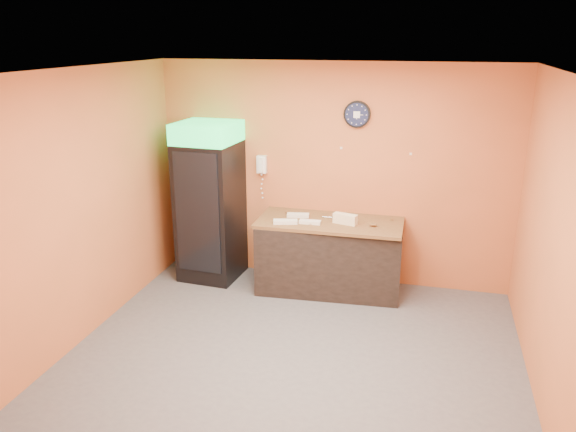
% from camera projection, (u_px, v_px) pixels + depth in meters
% --- Properties ---
extents(floor, '(4.50, 4.50, 0.00)m').
position_uv_depth(floor, '(294.00, 354.00, 5.70)').
color(floor, '#47474C').
rests_on(floor, ground).
extents(back_wall, '(4.50, 0.02, 2.80)m').
position_uv_depth(back_wall, '(333.00, 175.00, 7.11)').
color(back_wall, '#C76638').
rests_on(back_wall, floor).
extents(left_wall, '(0.02, 4.00, 2.80)m').
position_uv_depth(left_wall, '(84.00, 207.00, 5.80)').
color(left_wall, '#C76638').
rests_on(left_wall, floor).
extents(right_wall, '(0.02, 4.00, 2.80)m').
position_uv_depth(right_wall, '(554.00, 246.00, 4.73)').
color(right_wall, '#C76638').
rests_on(right_wall, floor).
extents(ceiling, '(4.50, 4.00, 0.02)m').
position_uv_depth(ceiling, '(295.00, 71.00, 4.83)').
color(ceiling, white).
rests_on(ceiling, back_wall).
extents(beverage_cooler, '(0.77, 0.78, 2.06)m').
position_uv_depth(beverage_cooler, '(209.00, 204.00, 7.23)').
color(beverage_cooler, black).
rests_on(beverage_cooler, floor).
extents(prep_counter, '(1.80, 0.89, 0.88)m').
position_uv_depth(prep_counter, '(329.00, 257.00, 7.03)').
color(prep_counter, black).
rests_on(prep_counter, floor).
extents(wall_clock, '(0.33, 0.06, 0.33)m').
position_uv_depth(wall_clock, '(357.00, 114.00, 6.77)').
color(wall_clock, black).
rests_on(wall_clock, back_wall).
extents(wall_phone, '(0.12, 0.11, 0.23)m').
position_uv_depth(wall_phone, '(262.00, 164.00, 7.25)').
color(wall_phone, white).
rests_on(wall_phone, back_wall).
extents(butcher_paper, '(1.78, 0.86, 0.04)m').
position_uv_depth(butcher_paper, '(330.00, 222.00, 6.89)').
color(butcher_paper, brown).
rests_on(butcher_paper, prep_counter).
extents(sub_roll_stack, '(0.31, 0.17, 0.12)m').
position_uv_depth(sub_roll_stack, '(345.00, 219.00, 6.76)').
color(sub_roll_stack, beige).
rests_on(sub_roll_stack, butcher_paper).
extents(wrapped_sandwich_left, '(0.31, 0.19, 0.04)m').
position_uv_depth(wrapped_sandwich_left, '(285.00, 222.00, 6.78)').
color(wrapped_sandwich_left, silver).
rests_on(wrapped_sandwich_left, butcher_paper).
extents(wrapped_sandwich_mid, '(0.26, 0.11, 0.04)m').
position_uv_depth(wrapped_sandwich_mid, '(310.00, 222.00, 6.78)').
color(wrapped_sandwich_mid, silver).
rests_on(wrapped_sandwich_mid, butcher_paper).
extents(wrapped_sandwich_right, '(0.29, 0.16, 0.04)m').
position_uv_depth(wrapped_sandwich_right, '(298.00, 215.00, 7.03)').
color(wrapped_sandwich_right, silver).
rests_on(wrapped_sandwich_right, butcher_paper).
extents(kitchen_tool, '(0.06, 0.06, 0.06)m').
position_uv_depth(kitchen_tool, '(334.00, 216.00, 6.96)').
color(kitchen_tool, silver).
rests_on(kitchen_tool, butcher_paper).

